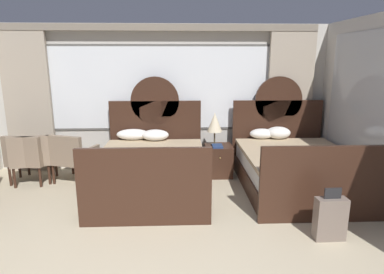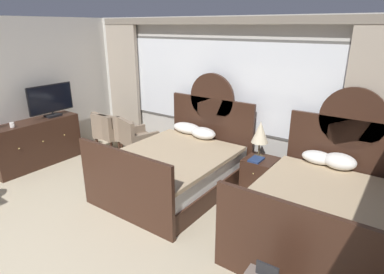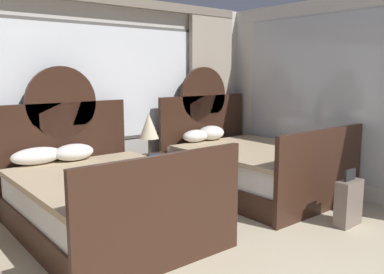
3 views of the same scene
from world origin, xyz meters
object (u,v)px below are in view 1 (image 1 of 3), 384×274
armchair_by_window_left (72,155)px  armchair_by_window_right (31,156)px  nightstand_between_beds (218,160)px  bed_near_mirror (293,167)px  bed_near_window (152,169)px  table_lamp_on_nightstand (215,123)px  book_on_nightstand (217,146)px  armchair_by_window_centre (29,156)px  suitcase_on_floor (330,219)px

armchair_by_window_left → armchair_by_window_right: bearing=-179.9°
nightstand_between_beds → bed_near_mirror: bearing=-31.2°
bed_near_mirror → nightstand_between_beds: 1.34m
bed_near_window → table_lamp_on_nightstand: bed_near_window is taller
bed_near_window → table_lamp_on_nightstand: (1.08, 0.75, 0.59)m
book_on_nightstand → armchair_by_window_centre: bearing=-177.7°
book_on_nightstand → armchair_by_window_right: 3.19m
bed_near_window → armchair_by_window_right: size_ratio=2.60×
bed_near_mirror → suitcase_on_floor: size_ratio=3.46×
armchair_by_window_left → suitcase_on_floor: size_ratio=1.33×
bed_near_window → bed_near_mirror: (2.29, -0.00, -0.00)m
bed_near_mirror → bed_near_window: bearing=180.0°
table_lamp_on_nightstand → armchair_by_window_left: (-2.47, -0.29, -0.49)m
armchair_by_window_centre → suitcase_on_floor: 4.76m
nightstand_between_beds → armchair_by_window_centre: bearing=-176.0°
bed_near_mirror → table_lamp_on_nightstand: 1.54m
table_lamp_on_nightstand → armchair_by_window_centre: size_ratio=0.69×
table_lamp_on_nightstand → armchair_by_window_right: (-3.15, -0.29, -0.49)m
armchair_by_window_left → bed_near_window: bearing=-18.6°
table_lamp_on_nightstand → armchair_by_window_left: bearing=-173.4°
bed_near_mirror → armchair_by_window_left: bed_near_mirror is taller
nightstand_between_beds → armchair_by_window_right: 3.23m
nightstand_between_beds → book_on_nightstand: bearing=-109.7°
book_on_nightstand → suitcase_on_floor: suitcase_on_floor is taller
table_lamp_on_nightstand → bed_near_window: bearing=-145.2°
bed_near_window → nightstand_between_beds: (1.15, 0.69, -0.10)m
book_on_nightstand → armchair_by_window_right: (-3.18, -0.13, -0.10)m
table_lamp_on_nightstand → suitcase_on_floor: bearing=-64.0°
bed_near_mirror → suitcase_on_floor: bed_near_mirror is taller
armchair_by_window_left → armchair_by_window_right: (-0.68, -0.00, 0.00)m
armchair_by_window_right → suitcase_on_floor: size_ratio=1.33×
nightstand_between_beds → bed_near_window: bearing=-149.1°
bed_near_mirror → armchair_by_window_centre: size_ratio=2.60×
bed_near_window → suitcase_on_floor: 2.70m
bed_near_mirror → armchair_by_window_right: 4.39m
bed_near_window → book_on_nightstand: bearing=28.0°
book_on_nightstand → armchair_by_window_left: armchair_by_window_left is taller
bed_near_mirror → book_on_nightstand: (-1.17, 0.59, 0.20)m
armchair_by_window_left → armchair_by_window_centre: same height
bed_near_window → armchair_by_window_centre: 2.16m
nightstand_between_beds → armchair_by_window_right: (-3.22, -0.22, 0.19)m
bed_near_window → armchair_by_window_left: size_ratio=2.60×
bed_near_window → armchair_by_window_left: 1.46m
book_on_nightstand → suitcase_on_floor: 2.42m
armchair_by_window_centre → book_on_nightstand: bearing=2.3°
nightstand_between_beds → armchair_by_window_centre: armchair_by_window_centre is taller
bed_near_window → nightstand_between_beds: 1.34m
bed_near_mirror → book_on_nightstand: size_ratio=8.56×
armchair_by_window_left → armchair_by_window_centre: bearing=-179.8°
bed_near_window → book_on_nightstand: 1.28m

